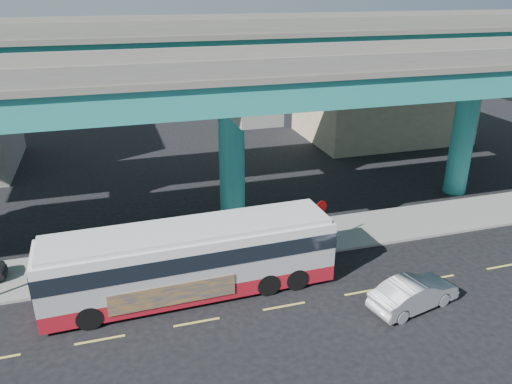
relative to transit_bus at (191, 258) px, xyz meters
name	(u,v)px	position (x,y,z in m)	size (l,w,h in m)	color
ground	(282,303)	(3.74, -1.99, -1.88)	(120.00, 120.00, 0.00)	black
sidewalk	(249,245)	(3.74, 3.51, -1.80)	(70.00, 4.00, 0.15)	gray
lane_markings	(284,306)	(3.74, -2.29, -1.87)	(58.00, 0.12, 0.01)	#D8C64C
viaduct	(230,69)	(3.74, 7.12, 7.26)	(52.00, 12.40, 11.70)	teal
building_beige	(382,100)	(21.74, 20.99, 1.63)	(14.00, 10.23, 7.00)	tan
transit_bus	(191,258)	(0.00, 0.00, 0.00)	(13.41, 3.23, 3.42)	maroon
sedan	(414,293)	(9.25, -3.98, -1.17)	(4.52, 2.42, 1.41)	#ABABB0
stop_sign	(321,213)	(7.37, 2.19, 0.27)	(0.79, 0.30, 2.74)	gray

